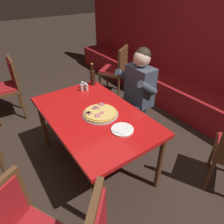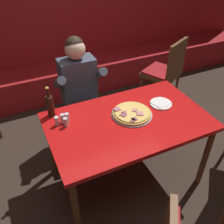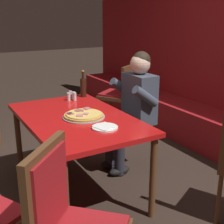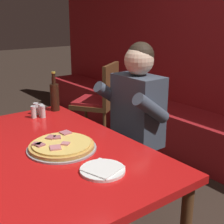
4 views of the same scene
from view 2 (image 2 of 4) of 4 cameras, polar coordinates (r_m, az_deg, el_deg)
The scene contains 13 objects.
ground_plane at distance 2.76m, azimuth 3.13°, elevation -14.28°, with size 24.00×24.00×0.00m, color #33261E.
booth_wall_panel at distance 3.97m, azimuth -11.92°, elevation 18.62°, with size 6.80×0.16×1.90m, color #A3191E.
booth_bench at distance 3.96m, azimuth -9.38°, elevation 7.48°, with size 6.46×0.48×0.46m, color #A3191E.
main_dining_table at distance 2.26m, azimuth 3.70°, elevation -3.33°, with size 1.43×0.88×0.77m.
pizza at distance 2.26m, azimuth 4.55°, elevation -0.31°, with size 0.37×0.37×0.05m.
plate_white_paper at distance 2.44m, azimuth 11.11°, elevation 1.91°, with size 0.21×0.21×0.02m.
beer_bottle at distance 2.26m, azimuth -13.95°, elevation 1.50°, with size 0.07×0.07×0.29m.
shaker_black_pepper at distance 2.18m, azimuth -12.47°, elevation -2.14°, with size 0.04×0.04×0.09m.
shaker_oregano at distance 2.20m, azimuth -11.22°, elevation -1.54°, with size 0.04×0.04×0.09m.
shaker_parmesan at distance 2.15m, azimuth -10.53°, elevation -2.40°, with size 0.04×0.04×0.09m.
shaker_red_pepper_flakes at distance 2.20m, azimuth -10.18°, elevation -1.37°, with size 0.04×0.04×0.09m.
diner_seated_blue_shirt at distance 2.74m, azimuth -7.08°, elevation 4.89°, with size 0.53×0.53×1.27m.
dining_chair_side_aisle at distance 3.53m, azimuth 12.39°, elevation 9.59°, with size 0.59×0.59×0.99m.
Camera 2 is at (-0.86, -1.50, 2.15)m, focal length 40.00 mm.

